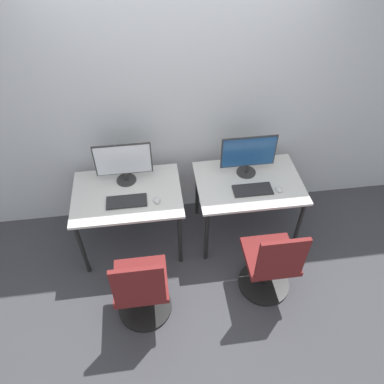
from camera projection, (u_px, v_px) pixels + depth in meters
ground_plane at (194, 263)px, 3.75m from camera, size 20.00×20.00×0.00m
wall_back at (182, 95)px, 3.37m from camera, size 12.00×0.05×2.80m
desk_left at (128, 199)px, 3.51m from camera, size 1.01×0.72×0.71m
monitor_left at (123, 162)px, 3.42m from camera, size 0.52×0.19×0.42m
keyboard_left at (127, 201)px, 3.36m from camera, size 0.36×0.16×0.02m
mouse_left at (157, 200)px, 3.37m from camera, size 0.06×0.09×0.03m
office_chair_left at (142, 291)px, 3.10m from camera, size 0.48×0.48×0.91m
desk_right at (248, 188)px, 3.62m from camera, size 1.01×0.72×0.71m
monitor_right at (248, 154)px, 3.50m from camera, size 0.52×0.19×0.42m
keyboard_right at (252, 190)px, 3.47m from camera, size 0.36×0.16×0.02m
mouse_right at (279, 189)px, 3.47m from camera, size 0.06×0.09×0.03m
office_chair_right at (271, 266)px, 3.28m from camera, size 0.48×0.48×0.91m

